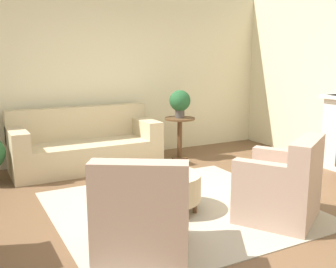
% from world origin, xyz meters
% --- Properties ---
extents(ground_plane, '(16.00, 16.00, 0.00)m').
position_xyz_m(ground_plane, '(0.00, 0.00, 0.00)').
color(ground_plane, brown).
extents(wall_back, '(9.23, 0.12, 2.80)m').
position_xyz_m(wall_back, '(0.00, 2.68, 1.40)').
color(wall_back, beige).
rests_on(wall_back, ground_plane).
extents(rug, '(2.70, 2.54, 0.01)m').
position_xyz_m(rug, '(0.00, 0.00, 0.01)').
color(rug, '#B2A893').
rests_on(rug, ground_plane).
extents(couch, '(2.20, 0.88, 0.92)m').
position_xyz_m(couch, '(-0.44, 2.14, 0.33)').
color(couch, '#C6B289').
rests_on(couch, ground_plane).
extents(armchair_left, '(1.05, 1.04, 0.88)m').
position_xyz_m(armchair_left, '(-0.80, -0.77, 0.35)').
color(armchair_left, tan).
rests_on(armchair_left, rug).
extents(armchair_right, '(1.05, 1.04, 0.88)m').
position_xyz_m(armchair_right, '(0.80, -0.77, 0.35)').
color(armchair_right, tan).
rests_on(armchair_right, rug).
extents(ottoman_table, '(0.76, 0.76, 0.41)m').
position_xyz_m(ottoman_table, '(-0.15, 0.03, 0.27)').
color(ottoman_table, '#C6B289').
rests_on(ottoman_table, rug).
extents(side_table, '(0.50, 0.50, 0.69)m').
position_xyz_m(side_table, '(1.11, 1.94, 0.47)').
color(side_table, brown).
rests_on(side_table, ground_plane).
extents(potted_plant_on_side_table, '(0.35, 0.35, 0.46)m').
position_xyz_m(potted_plant_on_side_table, '(1.11, 1.94, 0.96)').
color(potted_plant_on_side_table, '#4C4742').
rests_on(potted_plant_on_side_table, side_table).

